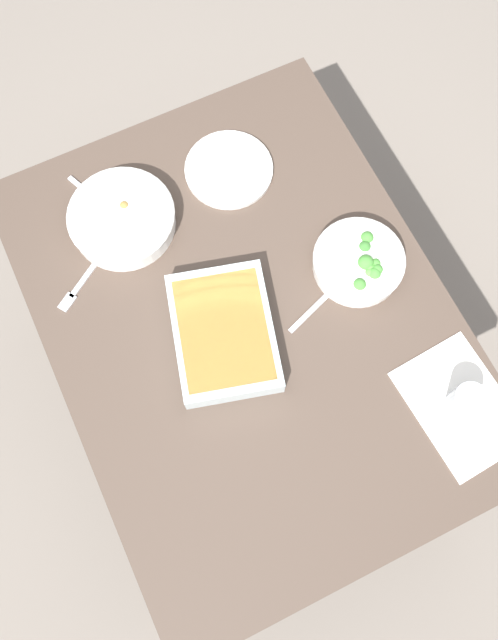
# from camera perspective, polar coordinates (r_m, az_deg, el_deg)

# --- Properties ---
(ground_plane) EXTENTS (6.00, 6.00, 0.00)m
(ground_plane) POSITION_cam_1_polar(r_m,az_deg,el_deg) (2.23, -0.00, -5.94)
(ground_plane) COLOR slate
(dining_table) EXTENTS (1.20, 0.90, 0.74)m
(dining_table) POSITION_cam_1_polar(r_m,az_deg,el_deg) (1.60, -0.00, -1.01)
(dining_table) COLOR #4C3D33
(dining_table) RESTS_ON ground_plane
(placemat) EXTENTS (0.29, 0.22, 0.00)m
(placemat) POSITION_cam_1_polar(r_m,az_deg,el_deg) (1.54, 17.85, -7.07)
(placemat) COLOR silver
(placemat) RESTS_ON dining_table
(stew_bowl) EXTENTS (0.26, 0.26, 0.06)m
(stew_bowl) POSITION_cam_1_polar(r_m,az_deg,el_deg) (1.61, -10.95, 8.65)
(stew_bowl) COLOR white
(stew_bowl) RESTS_ON dining_table
(broccoli_bowl) EXTENTS (0.22, 0.22, 0.07)m
(broccoli_bowl) POSITION_cam_1_polar(r_m,az_deg,el_deg) (1.55, 9.51, 4.97)
(broccoli_bowl) COLOR white
(broccoli_bowl) RESTS_ON dining_table
(baking_dish) EXTENTS (0.35, 0.29, 0.06)m
(baking_dish) POSITION_cam_1_polar(r_m,az_deg,el_deg) (1.47, -2.21, -1.11)
(baking_dish) COLOR silver
(baking_dish) RESTS_ON dining_table
(drink_cup) EXTENTS (0.07, 0.07, 0.08)m
(drink_cup) POSITION_cam_1_polar(r_m,az_deg,el_deg) (1.50, 18.25, -6.79)
(drink_cup) COLOR #B2BCC6
(drink_cup) RESTS_ON dining_table
(side_plate) EXTENTS (0.22, 0.22, 0.01)m
(side_plate) POSITION_cam_1_polar(r_m,az_deg,el_deg) (1.67, -1.76, 12.92)
(side_plate) COLOR silver
(side_plate) RESTS_ON dining_table
(spoon_by_stew) EXTENTS (0.17, 0.09, 0.01)m
(spoon_by_stew) POSITION_cam_1_polar(r_m,az_deg,el_deg) (1.67, -12.69, 9.77)
(spoon_by_stew) COLOR silver
(spoon_by_stew) RESTS_ON dining_table
(spoon_by_broccoli) EXTENTS (0.08, 0.17, 0.01)m
(spoon_by_broccoli) POSITION_cam_1_polar(r_m,az_deg,el_deg) (1.54, 6.49, 1.86)
(spoon_by_broccoli) COLOR silver
(spoon_by_broccoli) RESTS_ON dining_table
(fork_on_table) EXTENTS (0.11, 0.16, 0.01)m
(fork_on_table) POSITION_cam_1_polar(r_m,az_deg,el_deg) (1.59, -14.42, 3.02)
(fork_on_table) COLOR silver
(fork_on_table) RESTS_ON dining_table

